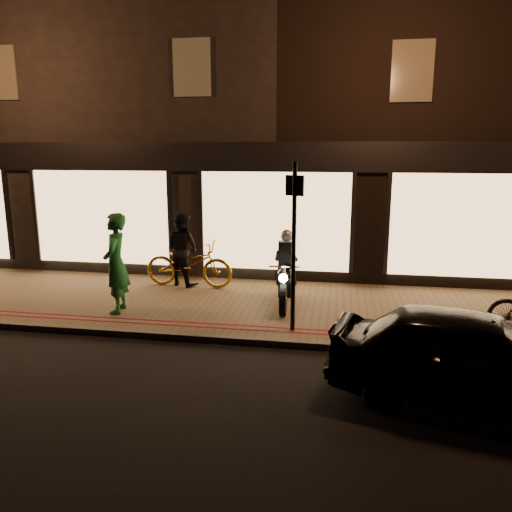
{
  "coord_description": "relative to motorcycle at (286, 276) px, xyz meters",
  "views": [
    {
      "loc": [
        1.56,
        -7.97,
        3.32
      ],
      "look_at": [
        -0.18,
        2.26,
        1.1
      ],
      "focal_mm": 35.0,
      "sensor_mm": 36.0,
      "label": 1
    }
  ],
  "objects": [
    {
      "name": "person_green",
      "position": [
        -3.27,
        -1.01,
        0.38
      ],
      "size": [
        0.6,
        0.8,
        2.0
      ],
      "primitive_type": "imported",
      "rotation": [
        0.0,
        0.0,
        -1.38
      ],
      "color": "#1C6C32",
      "rests_on": "sidewalk"
    },
    {
      "name": "kerb_stone",
      "position": [
        -0.48,
        -1.99,
        -0.67
      ],
      "size": [
        50.0,
        0.14,
        0.12
      ],
      "primitive_type": "cube",
      "color": "#59544C",
      "rests_on": "ground"
    },
    {
      "name": "sign_post",
      "position": [
        0.29,
        -1.47,
        1.06
      ],
      "size": [
        0.33,
        0.17,
        3.0
      ],
      "rotation": [
        0.0,
        0.0,
        -0.43
      ],
      "color": "black",
      "rests_on": "sidewalk"
    },
    {
      "name": "building_row",
      "position": [
        -0.48,
        6.95,
        3.51
      ],
      "size": [
        48.0,
        10.11,
        8.5
      ],
      "color": "black",
      "rests_on": "ground"
    },
    {
      "name": "sidewalk",
      "position": [
        -0.48,
        -0.04,
        -0.67
      ],
      "size": [
        50.0,
        4.0,
        0.12
      ],
      "primitive_type": "cube",
      "color": "brown",
      "rests_on": "ground"
    },
    {
      "name": "person_dark",
      "position": [
        -2.62,
        1.18,
        0.25
      ],
      "size": [
        1.04,
        0.94,
        1.74
      ],
      "primitive_type": "imported",
      "rotation": [
        0.0,
        0.0,
        2.73
      ],
      "color": "black",
      "rests_on": "sidewalk"
    },
    {
      "name": "red_kerb_lines",
      "position": [
        -0.48,
        -1.49,
        -0.61
      ],
      "size": [
        50.0,
        0.26,
        0.01
      ],
      "color": "maroon",
      "rests_on": "sidewalk"
    },
    {
      "name": "motorcycle",
      "position": [
        0.0,
        0.0,
        0.0
      ],
      "size": [
        0.6,
        1.94,
        1.59
      ],
      "rotation": [
        0.0,
        0.0,
        0.04
      ],
      "color": "black",
      "rests_on": "sidewalk"
    },
    {
      "name": "bicycle_gold",
      "position": [
        -2.42,
        1.05,
        -0.06
      ],
      "size": [
        2.16,
        0.86,
        1.12
      ],
      "primitive_type": "imported",
      "rotation": [
        0.0,
        0.0,
        1.51
      ],
      "color": "#C38822",
      "rests_on": "sidewalk"
    },
    {
      "name": "parked_car",
      "position": [
        2.87,
        -3.48,
        -0.09
      ],
      "size": [
        4.02,
        2.29,
        1.29
      ],
      "primitive_type": "imported",
      "rotation": [
        0.0,
        0.0,
        1.36
      ],
      "color": "black",
      "rests_on": "ground"
    },
    {
      "name": "ground",
      "position": [
        -0.48,
        -2.04,
        -0.73
      ],
      "size": [
        90.0,
        90.0,
        0.0
      ],
      "primitive_type": "plane",
      "color": "black",
      "rests_on": "ground"
    }
  ]
}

